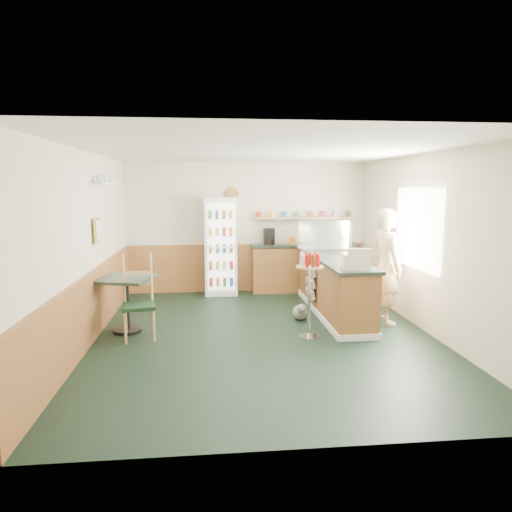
{
  "coord_description": "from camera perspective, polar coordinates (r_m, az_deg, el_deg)",
  "views": [
    {
      "loc": [
        -0.77,
        -6.51,
        2.2
      ],
      "look_at": [
        -0.05,
        0.6,
        1.11
      ],
      "focal_mm": 32.0,
      "sensor_mm": 36.0,
      "label": 1
    }
  ],
  "objects": [
    {
      "name": "dog_doorstop",
      "position": [
        7.67,
        5.54,
        -6.94
      ],
      "size": [
        0.25,
        0.32,
        0.3
      ],
      "rotation": [
        0.0,
        0.0,
        -0.33
      ],
      "color": "gray",
      "rests_on": "ground"
    },
    {
      "name": "service_counter",
      "position": [
        8.07,
        9.6,
        -3.9
      ],
      "size": [
        0.68,
        3.01,
        1.01
      ],
      "color": "#A16C34",
      "rests_on": "ground"
    },
    {
      "name": "newspaper_rack",
      "position": [
        8.11,
        6.89,
        -3.44
      ],
      "size": [
        0.1,
        0.48,
        0.56
      ],
      "color": "black",
      "rests_on": "ground"
    },
    {
      "name": "room_envelope",
      "position": [
        7.3,
        -1.51,
        3.35
      ],
      "size": [
        5.04,
        6.02,
        2.72
      ],
      "color": "beige",
      "rests_on": "ground"
    },
    {
      "name": "drinks_fridge",
      "position": [
        9.34,
        -4.44,
        1.22
      ],
      "size": [
        0.66,
        0.54,
        1.99
      ],
      "color": "white",
      "rests_on": "ground"
    },
    {
      "name": "shopkeeper",
      "position": [
        7.62,
        16.02,
        -1.27
      ],
      "size": [
        0.52,
        0.67,
        1.86
      ],
      "primitive_type": "imported",
      "rotation": [
        0.0,
        0.0,
        1.69
      ],
      "color": "tan",
      "rests_on": "ground"
    },
    {
      "name": "cafe_table",
      "position": [
        7.2,
        -15.94,
        -4.53
      ],
      "size": [
        0.94,
        0.94,
        0.85
      ],
      "rotation": [
        0.0,
        0.0,
        -0.26
      ],
      "color": "black",
      "rests_on": "ground"
    },
    {
      "name": "display_case",
      "position": [
        8.64,
        8.45,
        2.47
      ],
      "size": [
        0.96,
        0.5,
        0.55
      ],
      "color": "silver",
      "rests_on": "service_counter"
    },
    {
      "name": "cash_register",
      "position": [
        6.83,
        12.36,
        -0.63
      ],
      "size": [
        0.44,
        0.46,
        0.22
      ],
      "primitive_type": "cube",
      "rotation": [
        0.0,
        0.0,
        -0.16
      ],
      "color": "#EDE2C4",
      "rests_on": "service_counter"
    },
    {
      "name": "cafe_chair",
      "position": [
        6.9,
        -14.36,
        -4.65
      ],
      "size": [
        0.52,
        0.52,
        1.23
      ],
      "rotation": [
        0.0,
        0.0,
        0.16
      ],
      "color": "black",
      "rests_on": "ground"
    },
    {
      "name": "condiment_stand",
      "position": [
        6.65,
        6.72,
        -3.13
      ],
      "size": [
        0.4,
        0.4,
        1.25
      ],
      "rotation": [
        0.0,
        0.0,
        -0.01
      ],
      "color": "silver",
      "rests_on": "ground"
    },
    {
      "name": "back_counter",
      "position": [
        9.66,
        5.98,
        -1.22
      ],
      "size": [
        2.24,
        0.42,
        1.69
      ],
      "color": "#A16C34",
      "rests_on": "ground"
    },
    {
      "name": "ground",
      "position": [
        6.92,
        0.91,
        -9.88
      ],
      "size": [
        6.0,
        6.0,
        0.0
      ],
      "primitive_type": "plane",
      "color": "black",
      "rests_on": "ground"
    }
  ]
}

